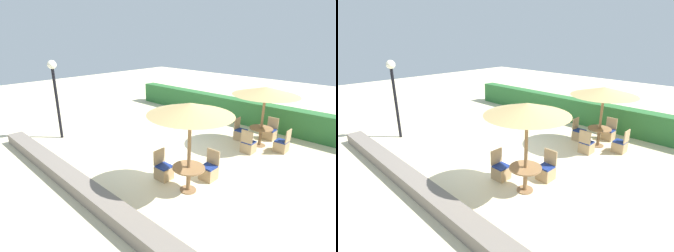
# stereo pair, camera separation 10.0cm
# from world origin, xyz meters

# --- Properties ---
(ground_plane) EXTENTS (40.00, 40.00, 0.00)m
(ground_plane) POSITION_xyz_m (0.00, 0.00, 0.00)
(ground_plane) COLOR beige
(hedge_row) EXTENTS (13.00, 0.70, 1.17)m
(hedge_row) POSITION_xyz_m (0.00, 5.50, 0.59)
(hedge_row) COLOR #2D6B33
(hedge_row) RESTS_ON ground_plane
(stone_border) EXTENTS (10.00, 0.56, 0.40)m
(stone_border) POSITION_xyz_m (0.00, -3.44, 0.20)
(stone_border) COLOR slate
(stone_border) RESTS_ON ground_plane
(lamp_post) EXTENTS (0.36, 0.36, 3.32)m
(lamp_post) POSITION_xyz_m (-4.09, -1.88, 2.35)
(lamp_post) COLOR black
(lamp_post) RESTS_ON ground_plane
(parasol_front_right) EXTENTS (2.33, 2.33, 2.61)m
(parasol_front_right) POSITION_xyz_m (2.56, -1.21, 2.43)
(parasol_front_right) COLOR olive
(parasol_front_right) RESTS_ON ground_plane
(round_table_front_right) EXTENTS (0.92, 0.92, 0.75)m
(round_table_front_right) POSITION_xyz_m (2.56, -1.21, 0.56)
(round_table_front_right) COLOR olive
(round_table_front_right) RESTS_ON ground_plane
(patio_chair_front_right_west) EXTENTS (0.46, 0.46, 0.93)m
(patio_chair_front_right_west) POSITION_xyz_m (1.57, -1.23, 0.26)
(patio_chair_front_right_west) COLOR tan
(patio_chair_front_right_west) RESTS_ON ground_plane
(patio_chair_front_right_north) EXTENTS (0.46, 0.46, 0.93)m
(patio_chair_front_right_north) POSITION_xyz_m (2.60, -0.26, 0.26)
(patio_chair_front_right_north) COLOR tan
(patio_chair_front_right_north) RESTS_ON ground_plane
(parasol_back_right) EXTENTS (2.51, 2.51, 2.41)m
(parasol_back_right) POSITION_xyz_m (2.56, 3.32, 2.23)
(parasol_back_right) COLOR olive
(parasol_back_right) RESTS_ON ground_plane
(round_table_back_right) EXTENTS (0.91, 0.91, 0.76)m
(round_table_back_right) POSITION_xyz_m (2.56, 3.32, 0.56)
(round_table_back_right) COLOR olive
(round_table_back_right) RESTS_ON ground_plane
(patio_chair_back_right_north) EXTENTS (0.46, 0.46, 0.93)m
(patio_chair_back_right_north) POSITION_xyz_m (2.55, 4.27, 0.26)
(patio_chair_back_right_north) COLOR tan
(patio_chair_back_right_north) RESTS_ON ground_plane
(patio_chair_back_right_west) EXTENTS (0.46, 0.46, 0.93)m
(patio_chair_back_right_west) POSITION_xyz_m (1.66, 3.36, 0.26)
(patio_chair_back_right_west) COLOR tan
(patio_chair_back_right_west) RESTS_ON ground_plane
(patio_chair_back_right_south) EXTENTS (0.46, 0.46, 0.93)m
(patio_chair_back_right_south) POSITION_xyz_m (2.54, 2.39, 0.26)
(patio_chair_back_right_south) COLOR tan
(patio_chair_back_right_south) RESTS_ON ground_plane
(patio_chair_back_right_east) EXTENTS (0.46, 0.46, 0.93)m
(patio_chair_back_right_east) POSITION_xyz_m (3.43, 3.34, 0.26)
(patio_chair_back_right_east) COLOR tan
(patio_chair_back_right_east) RESTS_ON ground_plane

